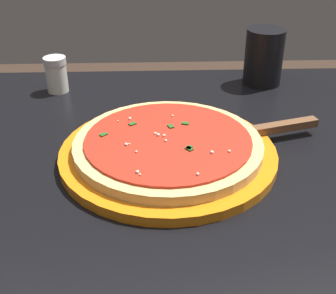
# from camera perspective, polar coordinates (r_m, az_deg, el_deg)

# --- Properties ---
(restaurant_table) EXTENTS (1.04, 0.76, 0.73)m
(restaurant_table) POSITION_cam_1_polar(r_m,az_deg,el_deg) (0.82, 2.13, -9.21)
(restaurant_table) COLOR black
(restaurant_table) RESTS_ON ground_plane
(serving_plate) EXTENTS (0.34, 0.34, 0.02)m
(serving_plate) POSITION_cam_1_polar(r_m,az_deg,el_deg) (0.72, 0.00, -0.84)
(serving_plate) COLOR orange
(serving_plate) RESTS_ON restaurant_table
(pizza) EXTENTS (0.30, 0.30, 0.02)m
(pizza) POSITION_cam_1_polar(r_m,az_deg,el_deg) (0.71, -0.00, 0.37)
(pizza) COLOR #DBB26B
(pizza) RESTS_ON serving_plate
(pizza_server) EXTENTS (0.22, 0.10, 0.01)m
(pizza_server) POSITION_cam_1_polar(r_m,az_deg,el_deg) (0.77, 11.66, 1.96)
(pizza_server) COLOR silver
(pizza_server) RESTS_ON serving_plate
(cup_tall_drink) EXTENTS (0.08, 0.08, 0.12)m
(cup_tall_drink) POSITION_cam_1_polar(r_m,az_deg,el_deg) (1.00, 11.99, 11.06)
(cup_tall_drink) COLOR black
(cup_tall_drink) RESTS_ON restaurant_table
(parmesan_shaker) EXTENTS (0.05, 0.05, 0.07)m
(parmesan_shaker) POSITION_cam_1_polar(r_m,az_deg,el_deg) (0.97, -13.91, 8.89)
(parmesan_shaker) COLOR silver
(parmesan_shaker) RESTS_ON restaurant_table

